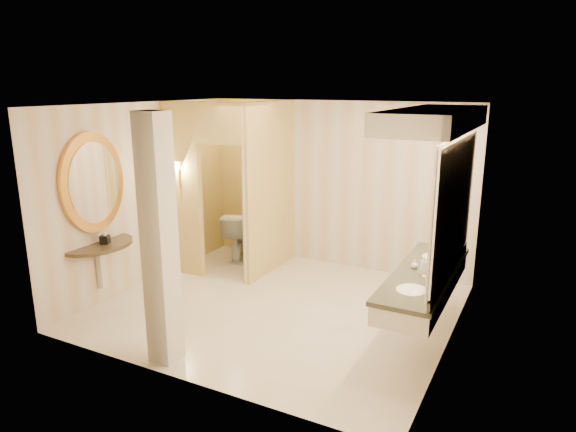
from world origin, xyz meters
name	(u,v)px	position (x,y,z in m)	size (l,w,h in m)	color
floor	(277,307)	(0.00, 0.00, 0.00)	(4.50, 4.50, 0.00)	white
ceiling	(276,105)	(0.00, 0.00, 2.70)	(4.50, 4.50, 0.00)	white
wall_back	(335,185)	(0.00, 2.00, 1.35)	(4.50, 0.02, 2.70)	beige
wall_front	(177,256)	(0.00, -2.00, 1.35)	(4.50, 0.02, 2.70)	beige
wall_left	(145,194)	(-2.25, 0.00, 1.35)	(0.02, 4.00, 2.70)	beige
wall_right	(456,234)	(2.25, 0.00, 1.35)	(0.02, 4.00, 2.70)	beige
toilet_closet	(244,188)	(-1.12, 0.97, 1.39)	(1.50, 1.55, 2.70)	#E6C978
wall_sconce	(179,167)	(-1.93, 0.43, 1.73)	(0.14, 0.14, 0.42)	gold
vanity	(432,208)	(1.98, -0.06, 1.63)	(0.75, 2.37, 2.09)	silver
console_shelf	(95,209)	(-2.21, -0.99, 1.35)	(1.02, 1.02, 1.96)	black
pillar	(159,242)	(-0.45, -1.74, 1.35)	(0.28, 0.28, 2.70)	silver
tissue_box	(105,239)	(-2.10, -0.96, 0.93)	(0.11, 0.11, 0.11)	black
toilet	(240,235)	(-1.55, 1.51, 0.42)	(0.47, 0.82, 0.83)	white
soap_bottle_a	(431,257)	(1.95, 0.25, 0.95)	(0.07, 0.07, 0.15)	beige
soap_bottle_b	(415,264)	(1.82, -0.01, 0.93)	(0.08, 0.08, 0.10)	silver
soap_bottle_c	(424,265)	(1.96, -0.17, 0.99)	(0.09, 0.09, 0.23)	#C6B28C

